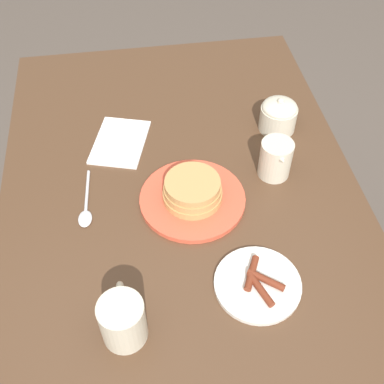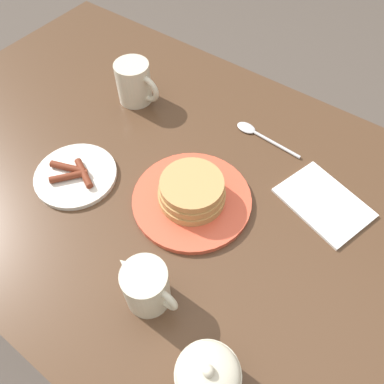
{
  "view_description": "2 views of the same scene",
  "coord_description": "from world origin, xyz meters",
  "px_view_note": "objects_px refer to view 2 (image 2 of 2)",
  "views": [
    {
      "loc": [
        -0.62,
        0.08,
        1.55
      ],
      "look_at": [
        0.05,
        -0.02,
        0.77
      ],
      "focal_mm": 45.0,
      "sensor_mm": 36.0,
      "label": 1
    },
    {
      "loc": [
        0.29,
        -0.35,
        1.35
      ],
      "look_at": [
        0.05,
        -0.02,
        0.77
      ],
      "focal_mm": 35.0,
      "sensor_mm": 36.0,
      "label": 2
    }
  ],
  "objects_px": {
    "coffee_mug": "(135,82)",
    "spoon": "(256,133)",
    "creamer_pitcher": "(146,286)",
    "sugar_bowl": "(207,377)",
    "napkin": "(324,203)",
    "side_plate_bacon": "(76,175)",
    "pancake_plate": "(192,195)"
  },
  "relations": [
    {
      "from": "side_plate_bacon",
      "to": "napkin",
      "type": "height_order",
      "value": "side_plate_bacon"
    },
    {
      "from": "napkin",
      "to": "sugar_bowl",
      "type": "bearing_deg",
      "value": -90.73
    },
    {
      "from": "side_plate_bacon",
      "to": "creamer_pitcher",
      "type": "xyz_separation_m",
      "value": [
        0.28,
        -0.11,
        0.04
      ]
    },
    {
      "from": "sugar_bowl",
      "to": "side_plate_bacon",
      "type": "bearing_deg",
      "value": 160.26
    },
    {
      "from": "napkin",
      "to": "coffee_mug",
      "type": "bearing_deg",
      "value": 178.0
    },
    {
      "from": "coffee_mug",
      "to": "napkin",
      "type": "relative_size",
      "value": 0.58
    },
    {
      "from": "creamer_pitcher",
      "to": "spoon",
      "type": "height_order",
      "value": "creamer_pitcher"
    },
    {
      "from": "creamer_pitcher",
      "to": "sugar_bowl",
      "type": "relative_size",
      "value": 1.23
    },
    {
      "from": "pancake_plate",
      "to": "side_plate_bacon",
      "type": "relative_size",
      "value": 1.39
    },
    {
      "from": "side_plate_bacon",
      "to": "coffee_mug",
      "type": "bearing_deg",
      "value": 102.34
    },
    {
      "from": "napkin",
      "to": "creamer_pitcher",
      "type": "bearing_deg",
      "value": -114.3
    },
    {
      "from": "coffee_mug",
      "to": "spoon",
      "type": "relative_size",
      "value": 0.7
    },
    {
      "from": "sugar_bowl",
      "to": "spoon",
      "type": "xyz_separation_m",
      "value": [
        -0.2,
        0.48,
        -0.04
      ]
    },
    {
      "from": "creamer_pitcher",
      "to": "coffee_mug",
      "type": "bearing_deg",
      "value": 133.14
    },
    {
      "from": "side_plate_bacon",
      "to": "spoon",
      "type": "bearing_deg",
      "value": 53.59
    },
    {
      "from": "creamer_pitcher",
      "to": "napkin",
      "type": "distance_m",
      "value": 0.38
    },
    {
      "from": "pancake_plate",
      "to": "side_plate_bacon",
      "type": "xyz_separation_m",
      "value": [
        -0.23,
        -0.09,
        -0.02
      ]
    },
    {
      "from": "pancake_plate",
      "to": "napkin",
      "type": "bearing_deg",
      "value": 34.93
    },
    {
      "from": "sugar_bowl",
      "to": "pancake_plate",
      "type": "bearing_deg",
      "value": 129.87
    },
    {
      "from": "spoon",
      "to": "napkin",
      "type": "bearing_deg",
      "value": -22.85
    },
    {
      "from": "sugar_bowl",
      "to": "napkin",
      "type": "distance_m",
      "value": 0.39
    },
    {
      "from": "pancake_plate",
      "to": "spoon",
      "type": "xyz_separation_m",
      "value": [
        0.01,
        0.23,
        -0.02
      ]
    },
    {
      "from": "pancake_plate",
      "to": "napkin",
      "type": "distance_m",
      "value": 0.26
    },
    {
      "from": "coffee_mug",
      "to": "creamer_pitcher",
      "type": "bearing_deg",
      "value": -46.86
    },
    {
      "from": "side_plate_bacon",
      "to": "napkin",
      "type": "bearing_deg",
      "value": 28.46
    },
    {
      "from": "pancake_plate",
      "to": "napkin",
      "type": "xyz_separation_m",
      "value": [
        0.21,
        0.15,
        -0.02
      ]
    },
    {
      "from": "coffee_mug",
      "to": "napkin",
      "type": "distance_m",
      "value": 0.5
    },
    {
      "from": "spoon",
      "to": "sugar_bowl",
      "type": "bearing_deg",
      "value": -67.73
    },
    {
      "from": "sugar_bowl",
      "to": "napkin",
      "type": "relative_size",
      "value": 0.48
    },
    {
      "from": "coffee_mug",
      "to": "spoon",
      "type": "bearing_deg",
      "value": 12.92
    },
    {
      "from": "coffee_mug",
      "to": "spoon",
      "type": "height_order",
      "value": "coffee_mug"
    },
    {
      "from": "sugar_bowl",
      "to": "napkin",
      "type": "bearing_deg",
      "value": 89.27
    }
  ]
}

